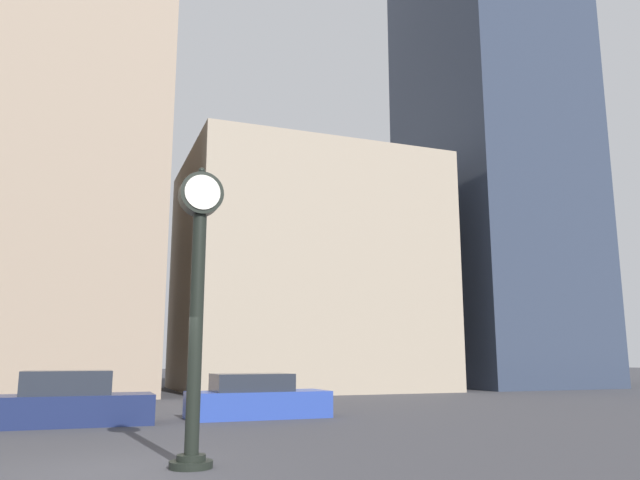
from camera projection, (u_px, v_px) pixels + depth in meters
name	position (u px, v px, depth m)	size (l,w,h in m)	color
ground_plane	(112.00, 472.00, 10.05)	(200.00, 200.00, 0.00)	#38383D
building_tall_tower	(17.00, 23.00, 34.03)	(15.82, 12.00, 39.59)	gray
building_storefront_row	(304.00, 275.00, 37.41)	(14.27, 12.00, 13.43)	gray
building_glass_modern	(490.00, 146.00, 44.09)	(9.49, 12.00, 33.09)	#2D384C
street_clock	(197.00, 293.00, 10.91)	(0.78, 0.73, 5.21)	black
car_navy	(72.00, 402.00, 17.03)	(4.21, 1.76, 1.46)	#19234C
car_blue	(256.00, 399.00, 19.17)	(4.33, 1.77, 1.33)	#28429E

